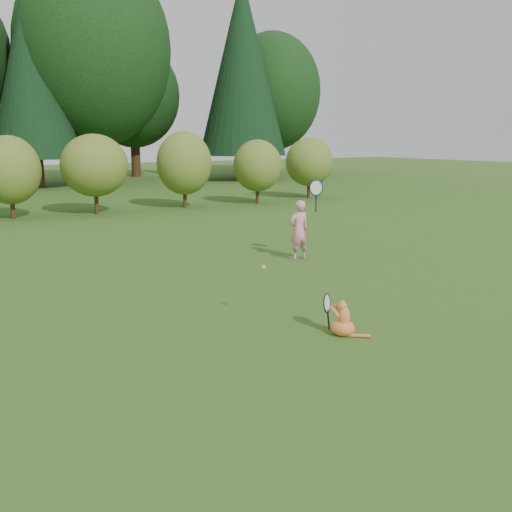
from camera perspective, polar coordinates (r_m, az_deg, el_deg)
ground at (r=8.52m, az=1.71°, el=-5.69°), size 100.00×100.00×0.00m
shrub_row at (r=20.30m, az=-19.24°, el=7.87°), size 28.00×3.00×2.80m
child at (r=12.13m, az=4.37°, el=2.76°), size 0.69×0.40×1.89m
cat at (r=7.61m, az=8.62°, el=-6.02°), size 0.46×0.68×0.66m
tennis_ball at (r=8.00m, az=0.73°, el=-1.14°), size 0.07×0.07×0.07m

